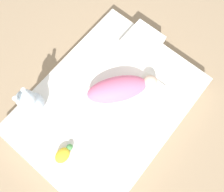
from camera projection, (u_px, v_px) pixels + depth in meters
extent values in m
plane|color=#9E8466|center=(108.00, 108.00, 1.91)|extent=(12.00, 12.00, 0.00)
cube|color=white|center=(107.00, 106.00, 1.84)|extent=(1.46, 1.09, 0.15)
cube|color=white|center=(149.00, 89.00, 1.79)|extent=(0.21, 0.22, 0.02)
ellipsoid|color=pink|center=(117.00, 89.00, 1.72)|extent=(0.50, 0.45, 0.16)
sphere|color=beige|center=(150.00, 82.00, 1.74)|extent=(0.12, 0.12, 0.12)
cube|color=white|center=(142.00, 42.00, 1.89)|extent=(0.30, 0.29, 0.07)
sphere|color=silver|center=(32.00, 104.00, 1.67)|extent=(0.18, 0.18, 0.18)
sphere|color=silver|center=(26.00, 99.00, 1.55)|extent=(0.14, 0.14, 0.14)
cylinder|color=silver|center=(17.00, 100.00, 1.46)|extent=(0.03, 0.03, 0.08)
cylinder|color=silver|center=(25.00, 92.00, 1.48)|extent=(0.03, 0.03, 0.08)
ellipsoid|color=yellow|center=(62.00, 155.00, 1.62)|extent=(0.12, 0.09, 0.07)
sphere|color=#4C934C|center=(70.00, 147.00, 1.64)|extent=(0.05, 0.05, 0.05)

